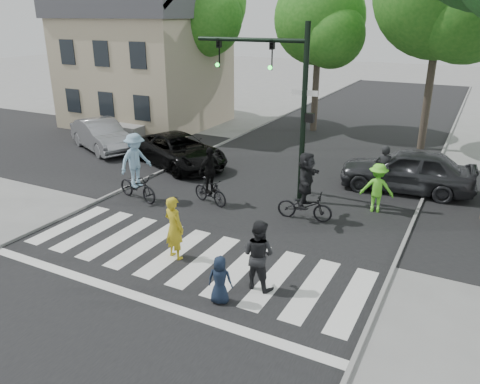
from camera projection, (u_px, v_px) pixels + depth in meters
The scene contains 22 objects.
ground at pixel (168, 273), 11.92m from camera, with size 120.00×120.00×0.00m, color gray.
road_stem at pixel (254, 207), 16.06m from camera, with size 10.00×70.00×0.01m, color black.
road_cross at pixel (287, 181), 18.54m from camera, with size 70.00×10.00×0.01m, color black.
curb_left at pixel (138, 182), 18.23m from camera, with size 0.10×70.00×0.10m, color gray.
curb_right at pixel (407, 235), 13.85m from camera, with size 0.10×70.00×0.10m, color gray.
crosswalk at pixel (183, 262), 12.46m from camera, with size 10.00×3.85×0.01m.
traffic_signal at pixel (281, 88), 15.51m from camera, with size 4.45×0.29×6.00m.
bg_tree_0 at pixel (134, 15), 28.95m from camera, with size 5.46×5.20×8.97m.
bg_tree_1 at pixel (198, 6), 26.15m from camera, with size 6.09×5.80×9.80m.
bg_tree_2 at pixel (323, 23), 24.39m from camera, with size 5.04×4.80×8.40m.
house at pixel (145, 58), 27.13m from camera, with size 8.40×8.10×8.82m.
pedestrian_woman at pixel (174, 228), 12.40m from camera, with size 0.64×0.42×1.76m, color gold.
pedestrian_child at pixel (220, 280), 10.53m from camera, with size 0.57×0.37×1.16m, color #151F32.
pedestrian_adult at pixel (258, 255), 11.03m from camera, with size 0.85×0.66×1.75m, color black.
cyclist_left at pixel (136, 172), 16.32m from camera, with size 2.00×1.36×2.41m.
cyclist_mid at pixel (210, 181), 16.01m from camera, with size 1.61×1.01×2.03m.
cyclist_right at pixel (306, 190), 14.72m from camera, with size 1.83×1.70×2.24m.
car_suv at pixel (179, 150), 20.19m from camera, with size 2.28×4.95×1.38m, color black.
car_silver at pixel (102, 135), 22.55m from camera, with size 1.56×4.48×1.48m, color gray.
car_grey at pixel (407, 170), 17.24m from camera, with size 1.92×4.77×1.62m, color #2E2F32.
bystander_hivis at pixel (377, 188), 15.40m from camera, with size 1.08×0.62×1.66m, color #69EC31.
bystander_dark at pixel (383, 169), 17.02m from camera, with size 0.66×0.43×1.81m, color black.
Camera 1 is at (6.45, -8.37, 6.17)m, focal length 35.00 mm.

